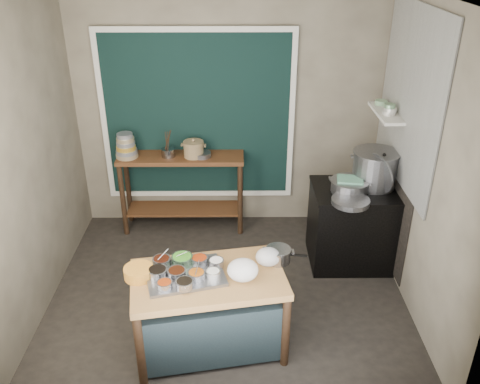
{
  "coord_description": "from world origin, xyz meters",
  "views": [
    {
      "loc": [
        0.09,
        -4.11,
        3.26
      ],
      "look_at": [
        0.13,
        0.25,
        1.01
      ],
      "focal_mm": 38.0,
      "sensor_mm": 36.0,
      "label": 1
    }
  ],
  "objects_px": {
    "utensil_cup": "(168,152)",
    "stock_pot": "(375,169)",
    "prep_table": "(209,312)",
    "ceramic_crock": "(194,150)",
    "saucepan": "(278,255)",
    "back_counter": "(183,192)",
    "condiment_tray": "(185,275)",
    "steamer": "(349,186)",
    "yellow_basin": "(139,272)",
    "stove_block": "(353,227)"
  },
  "relations": [
    {
      "from": "ceramic_crock",
      "to": "saucepan",
      "type": "bearing_deg",
      "value": -64.9
    },
    {
      "from": "stove_block",
      "to": "ceramic_crock",
      "type": "xyz_separation_m",
      "value": [
        -1.75,
        0.7,
        0.61
      ]
    },
    {
      "from": "prep_table",
      "to": "ceramic_crock",
      "type": "bearing_deg",
      "value": 87.36
    },
    {
      "from": "yellow_basin",
      "to": "ceramic_crock",
      "type": "xyz_separation_m",
      "value": [
        0.31,
        2.01,
        0.24
      ]
    },
    {
      "from": "saucepan",
      "to": "ceramic_crock",
      "type": "height_order",
      "value": "ceramic_crock"
    },
    {
      "from": "ceramic_crock",
      "to": "yellow_basin",
      "type": "bearing_deg",
      "value": -98.67
    },
    {
      "from": "back_counter",
      "to": "condiment_tray",
      "type": "height_order",
      "value": "back_counter"
    },
    {
      "from": "stock_pot",
      "to": "steamer",
      "type": "height_order",
      "value": "stock_pot"
    },
    {
      "from": "stove_block",
      "to": "condiment_tray",
      "type": "xyz_separation_m",
      "value": [
        -1.68,
        -1.3,
        0.34
      ]
    },
    {
      "from": "saucepan",
      "to": "ceramic_crock",
      "type": "distance_m",
      "value": 1.99
    },
    {
      "from": "utensil_cup",
      "to": "stove_block",
      "type": "bearing_deg",
      "value": -19.23
    },
    {
      "from": "prep_table",
      "to": "stove_block",
      "type": "height_order",
      "value": "stove_block"
    },
    {
      "from": "yellow_basin",
      "to": "stock_pot",
      "type": "height_order",
      "value": "stock_pot"
    },
    {
      "from": "prep_table",
      "to": "stock_pot",
      "type": "xyz_separation_m",
      "value": [
        1.66,
        1.39,
        0.7
      ]
    },
    {
      "from": "stove_block",
      "to": "ceramic_crock",
      "type": "relative_size",
      "value": 3.66
    },
    {
      "from": "saucepan",
      "to": "steamer",
      "type": "distance_m",
      "value": 1.31
    },
    {
      "from": "yellow_basin",
      "to": "ceramic_crock",
      "type": "height_order",
      "value": "ceramic_crock"
    },
    {
      "from": "yellow_basin",
      "to": "ceramic_crock",
      "type": "relative_size",
      "value": 0.98
    },
    {
      "from": "yellow_basin",
      "to": "utensil_cup",
      "type": "distance_m",
      "value": 2.03
    },
    {
      "from": "prep_table",
      "to": "condiment_tray",
      "type": "relative_size",
      "value": 2.02
    },
    {
      "from": "utensil_cup",
      "to": "back_counter",
      "type": "bearing_deg",
      "value": 8.09
    },
    {
      "from": "prep_table",
      "to": "back_counter",
      "type": "height_order",
      "value": "back_counter"
    },
    {
      "from": "stove_block",
      "to": "yellow_basin",
      "type": "distance_m",
      "value": 2.46
    },
    {
      "from": "prep_table",
      "to": "back_counter",
      "type": "xyz_separation_m",
      "value": [
        -0.41,
        2.03,
        0.1
      ]
    },
    {
      "from": "back_counter",
      "to": "stove_block",
      "type": "relative_size",
      "value": 1.61
    },
    {
      "from": "back_counter",
      "to": "stove_block",
      "type": "distance_m",
      "value": 2.04
    },
    {
      "from": "stove_block",
      "to": "saucepan",
      "type": "distance_m",
      "value": 1.47
    },
    {
      "from": "utensil_cup",
      "to": "stock_pot",
      "type": "relative_size",
      "value": 0.33
    },
    {
      "from": "prep_table",
      "to": "condiment_tray",
      "type": "xyz_separation_m",
      "value": [
        -0.19,
        0.0,
        0.39
      ]
    },
    {
      "from": "prep_table",
      "to": "yellow_basin",
      "type": "bearing_deg",
      "value": 170.84
    },
    {
      "from": "saucepan",
      "to": "utensil_cup",
      "type": "distance_m",
      "value": 2.13
    },
    {
      "from": "stove_block",
      "to": "saucepan",
      "type": "bearing_deg",
      "value": -129.78
    },
    {
      "from": "stove_block",
      "to": "stock_pot",
      "type": "height_order",
      "value": "stock_pot"
    },
    {
      "from": "utensil_cup",
      "to": "yellow_basin",
      "type": "bearing_deg",
      "value": -90.42
    },
    {
      "from": "prep_table",
      "to": "condiment_tray",
      "type": "bearing_deg",
      "value": 169.71
    },
    {
      "from": "utensil_cup",
      "to": "steamer",
      "type": "height_order",
      "value": "utensil_cup"
    },
    {
      "from": "prep_table",
      "to": "saucepan",
      "type": "relative_size",
      "value": 5.6
    },
    {
      "from": "condiment_tray",
      "to": "ceramic_crock",
      "type": "relative_size",
      "value": 2.52
    },
    {
      "from": "yellow_basin",
      "to": "saucepan",
      "type": "height_order",
      "value": "saucepan"
    },
    {
      "from": "back_counter",
      "to": "utensil_cup",
      "type": "distance_m",
      "value": 0.54
    },
    {
      "from": "prep_table",
      "to": "condiment_tray",
      "type": "height_order",
      "value": "condiment_tray"
    },
    {
      "from": "ceramic_crock",
      "to": "stock_pot",
      "type": "relative_size",
      "value": 0.5
    },
    {
      "from": "back_counter",
      "to": "condiment_tray",
      "type": "distance_m",
      "value": 2.06
    },
    {
      "from": "back_counter",
      "to": "condiment_tray",
      "type": "relative_size",
      "value": 2.34
    },
    {
      "from": "prep_table",
      "to": "ceramic_crock",
      "type": "height_order",
      "value": "ceramic_crock"
    },
    {
      "from": "stove_block",
      "to": "utensil_cup",
      "type": "bearing_deg",
      "value": 160.77
    },
    {
      "from": "yellow_basin",
      "to": "steamer",
      "type": "bearing_deg",
      "value": 32.76
    },
    {
      "from": "stove_block",
      "to": "utensil_cup",
      "type": "height_order",
      "value": "utensil_cup"
    },
    {
      "from": "saucepan",
      "to": "prep_table",
      "type": "bearing_deg",
      "value": -152.4
    },
    {
      "from": "back_counter",
      "to": "steamer",
      "type": "xyz_separation_m",
      "value": [
        1.79,
        -0.79,
        0.47
      ]
    }
  ]
}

